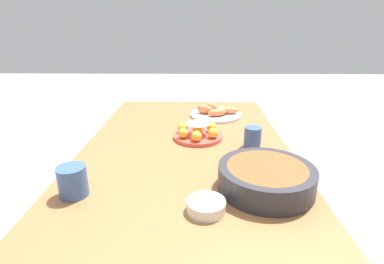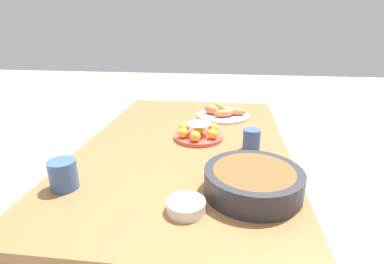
{
  "view_description": "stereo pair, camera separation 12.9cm",
  "coord_description": "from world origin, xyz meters",
  "px_view_note": "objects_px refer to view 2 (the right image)",
  "views": [
    {
      "loc": [
        1.18,
        0.04,
        1.22
      ],
      "look_at": [
        -0.03,
        0.03,
        0.76
      ],
      "focal_mm": 28.0,
      "sensor_mm": 36.0,
      "label": 1
    },
    {
      "loc": [
        1.17,
        0.17,
        1.22
      ],
      "look_at": [
        -0.03,
        0.03,
        0.76
      ],
      "focal_mm": 28.0,
      "sensor_mm": 36.0,
      "label": 2
    }
  ],
  "objects_px": {
    "serving_bowl": "(253,181)",
    "sauce_bowl": "(186,206)",
    "dining_table": "(185,163)",
    "cup_near": "(63,175)",
    "seafood_platter": "(223,113)",
    "cake_plate": "(198,133)",
    "cup_far": "(252,140)"
  },
  "relations": [
    {
      "from": "serving_bowl",
      "to": "sauce_bowl",
      "type": "relative_size",
      "value": 2.74
    },
    {
      "from": "dining_table",
      "to": "cup_near",
      "type": "height_order",
      "value": "cup_near"
    },
    {
      "from": "serving_bowl",
      "to": "seafood_platter",
      "type": "height_order",
      "value": "serving_bowl"
    },
    {
      "from": "dining_table",
      "to": "sauce_bowl",
      "type": "height_order",
      "value": "sauce_bowl"
    },
    {
      "from": "serving_bowl",
      "to": "cup_near",
      "type": "distance_m",
      "value": 0.58
    },
    {
      "from": "cake_plate",
      "to": "cup_near",
      "type": "distance_m",
      "value": 0.6
    },
    {
      "from": "dining_table",
      "to": "seafood_platter",
      "type": "relative_size",
      "value": 4.93
    },
    {
      "from": "cake_plate",
      "to": "cup_far",
      "type": "bearing_deg",
      "value": 67.2
    },
    {
      "from": "seafood_platter",
      "to": "serving_bowl",
      "type": "bearing_deg",
      "value": 8.26
    },
    {
      "from": "serving_bowl",
      "to": "sauce_bowl",
      "type": "bearing_deg",
      "value": -57.85
    },
    {
      "from": "seafood_platter",
      "to": "cup_far",
      "type": "height_order",
      "value": "cup_far"
    },
    {
      "from": "dining_table",
      "to": "serving_bowl",
      "type": "height_order",
      "value": "serving_bowl"
    },
    {
      "from": "dining_table",
      "to": "seafood_platter",
      "type": "bearing_deg",
      "value": 158.98
    },
    {
      "from": "serving_bowl",
      "to": "cup_near",
      "type": "height_order",
      "value": "cup_near"
    },
    {
      "from": "cake_plate",
      "to": "serving_bowl",
      "type": "relative_size",
      "value": 0.73
    },
    {
      "from": "sauce_bowl",
      "to": "cup_near",
      "type": "xyz_separation_m",
      "value": [
        -0.08,
        -0.39,
        0.03
      ]
    },
    {
      "from": "sauce_bowl",
      "to": "cup_near",
      "type": "height_order",
      "value": "cup_near"
    },
    {
      "from": "cup_far",
      "to": "cup_near",
      "type": "bearing_deg",
      "value": -58.02
    },
    {
      "from": "serving_bowl",
      "to": "sauce_bowl",
      "type": "xyz_separation_m",
      "value": [
        0.12,
        -0.19,
        -0.02
      ]
    },
    {
      "from": "seafood_platter",
      "to": "cup_near",
      "type": "relative_size",
      "value": 2.99
    },
    {
      "from": "serving_bowl",
      "to": "seafood_platter",
      "type": "bearing_deg",
      "value": -171.74
    },
    {
      "from": "cake_plate",
      "to": "serving_bowl",
      "type": "height_order",
      "value": "serving_bowl"
    },
    {
      "from": "serving_bowl",
      "to": "cup_far",
      "type": "xyz_separation_m",
      "value": [
        -0.33,
        0.02,
        0.0
      ]
    },
    {
      "from": "cup_near",
      "to": "sauce_bowl",
      "type": "bearing_deg",
      "value": 79.16
    },
    {
      "from": "sauce_bowl",
      "to": "cup_near",
      "type": "distance_m",
      "value": 0.4
    },
    {
      "from": "cake_plate",
      "to": "serving_bowl",
      "type": "xyz_separation_m",
      "value": [
        0.42,
        0.21,
        0.01
      ]
    },
    {
      "from": "sauce_bowl",
      "to": "cup_far",
      "type": "relative_size",
      "value": 1.25
    },
    {
      "from": "serving_bowl",
      "to": "sauce_bowl",
      "type": "distance_m",
      "value": 0.22
    },
    {
      "from": "dining_table",
      "to": "serving_bowl",
      "type": "distance_m",
      "value": 0.47
    },
    {
      "from": "seafood_platter",
      "to": "cup_far",
      "type": "xyz_separation_m",
      "value": [
        0.43,
        0.13,
        0.02
      ]
    },
    {
      "from": "cake_plate",
      "to": "seafood_platter",
      "type": "bearing_deg",
      "value": 163.49
    },
    {
      "from": "cake_plate",
      "to": "seafood_platter",
      "type": "distance_m",
      "value": 0.35
    }
  ]
}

